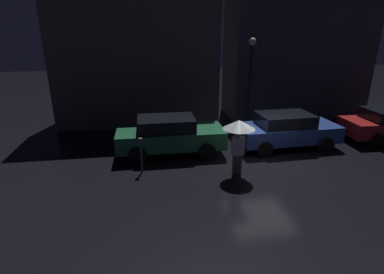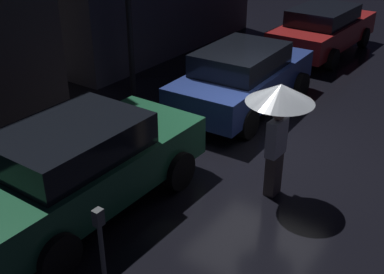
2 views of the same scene
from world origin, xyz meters
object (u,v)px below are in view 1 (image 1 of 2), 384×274
(pedestrian_with_umbrella, at_px, (239,131))
(parking_meter, at_px, (141,151))
(parked_car_blue, at_px, (287,130))
(street_lamp_near, at_px, (250,72))
(parked_car_green, at_px, (170,135))

(pedestrian_with_umbrella, height_order, parking_meter, pedestrian_with_umbrella)
(parked_car_blue, distance_m, street_lamp_near, 3.51)
(parked_car_green, distance_m, parking_meter, 1.93)
(parked_car_green, height_order, pedestrian_with_umbrella, pedestrian_with_umbrella)
(parking_meter, bearing_deg, parked_car_green, 54.02)
(parked_car_blue, bearing_deg, street_lamp_near, 104.39)
(parked_car_green, bearing_deg, parked_car_blue, -0.52)
(pedestrian_with_umbrella, relative_size, street_lamp_near, 0.44)
(parked_car_green, bearing_deg, parking_meter, -126.15)
(pedestrian_with_umbrella, height_order, street_lamp_near, street_lamp_near)
(parked_car_green, relative_size, parked_car_blue, 0.99)
(pedestrian_with_umbrella, bearing_deg, parking_meter, -10.18)
(parked_car_blue, bearing_deg, pedestrian_with_umbrella, -144.12)
(parked_car_blue, xyz_separation_m, pedestrian_with_umbrella, (-2.85, -2.24, 0.83))
(street_lamp_near, bearing_deg, pedestrian_with_umbrella, -112.47)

